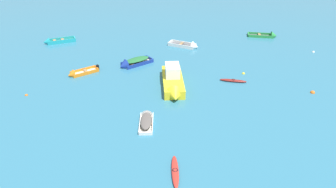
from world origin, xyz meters
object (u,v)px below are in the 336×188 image
(kayak_maroon_outer_left, at_px, (233,81))
(mooring_buoy_outer_edge, at_px, (312,93))
(rowboat_turquoise_outer_right, at_px, (54,42))
(mooring_buoy_between_boats_right, at_px, (26,95))
(rowboat_green_back_row_center, at_px, (269,36))
(rowboat_white_near_right, at_px, (147,118))
(kayak_red_near_left, at_px, (175,171))
(rowboat_white_far_right, at_px, (190,46))
(rowboat_deep_blue_back_row_right, at_px, (132,63))
(mooring_buoy_trailing, at_px, (313,52))
(motor_launch_yellow_foreground_center, at_px, (173,82))
(rowboat_orange_far_left, at_px, (78,74))
(mooring_buoy_central, at_px, (243,74))

(kayak_maroon_outer_left, xyz_separation_m, mooring_buoy_outer_edge, (7.44, -3.26, -0.14))
(rowboat_turquoise_outer_right, distance_m, mooring_buoy_between_boats_right, 15.63)
(rowboat_green_back_row_center, distance_m, rowboat_white_near_right, 28.77)
(mooring_buoy_outer_edge, bearing_deg, kayak_red_near_left, -147.88)
(rowboat_white_far_right, height_order, mooring_buoy_outer_edge, rowboat_white_far_right)
(rowboat_turquoise_outer_right, bearing_deg, kayak_red_near_left, -62.09)
(kayak_red_near_left, bearing_deg, rowboat_deep_blue_back_row_right, 99.51)
(kayak_maroon_outer_left, distance_m, rowboat_deep_blue_back_row_right, 12.48)
(rowboat_turquoise_outer_right, bearing_deg, mooring_buoy_between_boats_right, -86.52)
(kayak_red_near_left, height_order, mooring_buoy_trailing, kayak_red_near_left)
(rowboat_white_far_right, bearing_deg, motor_launch_yellow_foreground_center, -107.73)
(motor_launch_yellow_foreground_center, relative_size, mooring_buoy_between_boats_right, 23.04)
(kayak_maroon_outer_left, height_order, mooring_buoy_outer_edge, kayak_maroon_outer_left)
(rowboat_turquoise_outer_right, distance_m, rowboat_deep_blue_back_row_right, 14.83)
(rowboat_turquoise_outer_right, height_order, mooring_buoy_between_boats_right, rowboat_turquoise_outer_right)
(mooring_buoy_outer_edge, bearing_deg, mooring_buoy_trailing, 60.21)
(motor_launch_yellow_foreground_center, bearing_deg, rowboat_turquoise_outer_right, 135.99)
(rowboat_green_back_row_center, bearing_deg, mooring_buoy_outer_edge, -98.40)
(rowboat_white_far_right, distance_m, kayak_red_near_left, 24.48)
(rowboat_white_far_right, distance_m, motor_launch_yellow_foreground_center, 12.25)
(rowboat_green_back_row_center, xyz_separation_m, rowboat_orange_far_left, (-27.47, -10.81, -0.01))
(rowboat_white_far_right, height_order, kayak_maroon_outer_left, rowboat_white_far_right)
(kayak_maroon_outer_left, bearing_deg, rowboat_deep_blue_back_row_right, 153.62)
(rowboat_white_far_right, bearing_deg, rowboat_deep_blue_back_row_right, -146.30)
(rowboat_deep_blue_back_row_right, bearing_deg, rowboat_turquoise_outer_right, 141.52)
(rowboat_orange_far_left, bearing_deg, motor_launch_yellow_foreground_center, -21.36)
(kayak_maroon_outer_left, xyz_separation_m, mooring_buoy_central, (1.80, 1.83, -0.14))
(mooring_buoy_central, height_order, mooring_buoy_trailing, mooring_buoy_central)
(kayak_maroon_outer_left, distance_m, mooring_buoy_trailing, 15.49)
(rowboat_orange_far_left, xyz_separation_m, rowboat_deep_blue_back_row_right, (6.26, 2.07, 0.16))
(rowboat_white_far_right, bearing_deg, rowboat_turquoise_outer_right, 169.07)
(rowboat_turquoise_outer_right, height_order, mooring_buoy_outer_edge, rowboat_turquoise_outer_right)
(rowboat_white_far_right, distance_m, mooring_buoy_trailing, 17.00)
(motor_launch_yellow_foreground_center, height_order, mooring_buoy_outer_edge, motor_launch_yellow_foreground_center)
(kayak_maroon_outer_left, xyz_separation_m, rowboat_white_near_right, (-9.81, -6.55, 0.12))
(kayak_red_near_left, bearing_deg, mooring_buoy_central, 56.34)
(rowboat_white_near_right, bearing_deg, motor_launch_yellow_foreground_center, 62.63)
(rowboat_green_back_row_center, relative_size, mooring_buoy_central, 12.59)
(rowboat_green_back_row_center, xyz_separation_m, motor_launch_yellow_foreground_center, (-16.82, -14.98, 0.50))
(kayak_maroon_outer_left, distance_m, rowboat_orange_far_left, 17.78)
(rowboat_white_far_right, distance_m, mooring_buoy_outer_edge, 17.68)
(rowboat_deep_blue_back_row_right, xyz_separation_m, mooring_buoy_between_boats_right, (-10.66, -6.37, -0.34))
(rowboat_white_far_right, xyz_separation_m, kayak_maroon_outer_left, (3.06, -10.96, -0.08))
(kayak_red_near_left, bearing_deg, rowboat_turquoise_outer_right, 117.91)
(motor_launch_yellow_foreground_center, xyz_separation_m, mooring_buoy_central, (8.58, 2.53, -0.69))
(kayak_red_near_left, distance_m, motor_launch_yellow_foreground_center, 12.39)
(rowboat_green_back_row_center, height_order, rowboat_turquoise_outer_right, rowboat_turquoise_outer_right)
(kayak_red_near_left, bearing_deg, rowboat_white_far_right, 78.17)
(mooring_buoy_central, height_order, mooring_buoy_between_boats_right, mooring_buoy_central)
(rowboat_white_far_right, distance_m, rowboat_white_near_right, 18.77)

